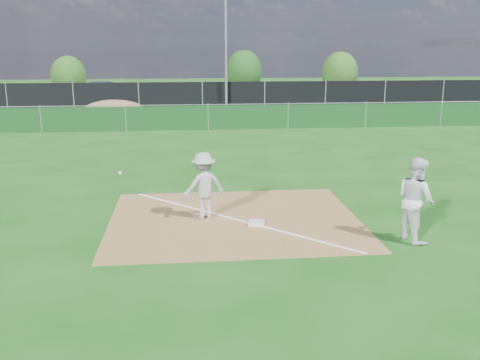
% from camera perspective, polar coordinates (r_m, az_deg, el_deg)
% --- Properties ---
extents(ground, '(90.00, 90.00, 0.00)m').
position_cam_1_polar(ground, '(21.72, -2.80, 3.31)').
color(ground, '#144B10').
rests_on(ground, ground).
extents(infield_dirt, '(6.00, 5.00, 0.02)m').
position_cam_1_polar(infield_dirt, '(13.02, -0.61, -4.24)').
color(infield_dirt, olive).
rests_on(infield_dirt, ground).
extents(foul_line, '(5.01, 5.01, 0.01)m').
position_cam_1_polar(foul_line, '(13.01, -0.61, -4.18)').
color(foul_line, white).
rests_on(foul_line, infield_dirt).
extents(green_fence, '(44.00, 0.05, 1.20)m').
position_cam_1_polar(green_fence, '(26.55, -3.42, 6.64)').
color(green_fence, '#0E3614').
rests_on(green_fence, ground).
extents(dirt_mound, '(3.38, 2.60, 1.17)m').
position_cam_1_polar(dirt_mound, '(30.25, -13.30, 7.20)').
color(dirt_mound, brown).
rests_on(dirt_mound, ground).
extents(black_fence, '(46.00, 0.04, 1.80)m').
position_cam_1_polar(black_fence, '(34.46, -4.03, 8.91)').
color(black_fence, black).
rests_on(black_fence, ground).
extents(parking_lot, '(46.00, 9.00, 0.01)m').
position_cam_1_polar(parking_lot, '(39.52, -4.26, 8.30)').
color(parking_lot, black).
rests_on(parking_lot, ground).
extents(light_pole, '(0.16, 0.16, 8.00)m').
position_cam_1_polar(light_pole, '(34.09, -1.51, 14.10)').
color(light_pole, slate).
rests_on(light_pole, ground).
extents(first_base, '(0.43, 0.43, 0.08)m').
position_cam_1_polar(first_base, '(12.64, 1.76, -4.59)').
color(first_base, silver).
rests_on(first_base, infield_dirt).
extents(play_at_first, '(2.59, 0.93, 1.63)m').
position_cam_1_polar(play_at_first, '(12.91, -3.89, -0.60)').
color(play_at_first, '#ACACAE').
rests_on(play_at_first, infield_dirt).
extents(runner, '(0.89, 1.04, 1.85)m').
position_cam_1_polar(runner, '(12.06, 18.21, -1.96)').
color(runner, silver).
rests_on(runner, ground).
extents(car_left, '(5.19, 2.82, 1.67)m').
position_cam_1_polar(car_left, '(39.52, -14.11, 9.14)').
color(car_left, '#AEB2B6').
rests_on(car_left, parking_lot).
extents(car_mid, '(4.29, 1.75, 1.38)m').
position_cam_1_polar(car_mid, '(38.79, -6.72, 9.16)').
color(car_mid, black).
rests_on(car_mid, parking_lot).
extents(car_right, '(4.94, 3.06, 1.34)m').
position_cam_1_polar(car_right, '(38.51, 0.96, 9.19)').
color(car_right, black).
rests_on(car_right, parking_lot).
extents(tree_left, '(2.73, 2.73, 3.23)m').
position_cam_1_polar(tree_left, '(45.04, -17.83, 10.53)').
color(tree_left, '#382316').
rests_on(tree_left, ground).
extents(tree_mid, '(3.07, 3.07, 3.65)m').
position_cam_1_polar(tree_mid, '(45.12, 0.41, 11.48)').
color(tree_mid, '#382316').
rests_on(tree_mid, ground).
extents(tree_right, '(2.97, 2.97, 3.52)m').
position_cam_1_polar(tree_right, '(45.87, 10.60, 11.21)').
color(tree_right, '#382316').
rests_on(tree_right, ground).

